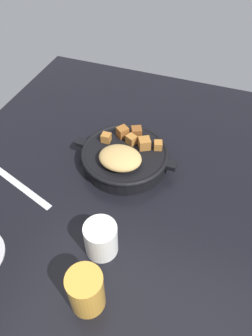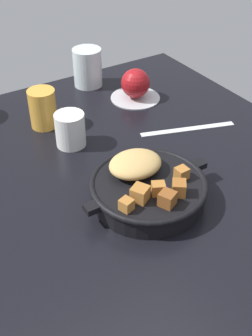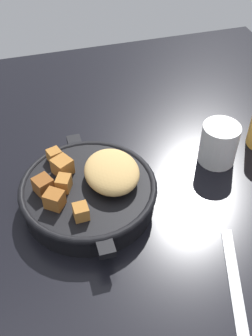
{
  "view_description": "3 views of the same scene",
  "coord_description": "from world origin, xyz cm",
  "px_view_note": "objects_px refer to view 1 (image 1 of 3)",
  "views": [
    {
      "loc": [
        -15.77,
        47.99,
        58.43
      ],
      "look_at": [
        0.66,
        3.0,
        7.84
      ],
      "focal_mm": 33.86,
      "sensor_mm": 36.0,
      "label": 1
    },
    {
      "loc": [
        -31.95,
        -55.25,
        54.04
      ],
      "look_at": [
        1.06,
        -2.27,
        6.65
      ],
      "focal_mm": 46.08,
      "sensor_mm": 36.0,
      "label": 2
    },
    {
      "loc": [
        48.09,
        -11.6,
        50.68
      ],
      "look_at": [
        2.33,
        1.4,
        4.7
      ],
      "focal_mm": 43.56,
      "sensor_mm": 36.0,
      "label": 3
    }
  ],
  "objects_px": {
    "butter_knife": "(18,184)",
    "white_creamer_pitcher": "(99,238)",
    "juice_glass_amber": "(86,291)",
    "cast_iron_skillet": "(125,156)"
  },
  "relations": [
    {
      "from": "butter_knife",
      "to": "white_creamer_pitcher",
      "type": "distance_m",
      "value": 0.27
    },
    {
      "from": "butter_knife",
      "to": "juice_glass_amber",
      "type": "xyz_separation_m",
      "value": [
        -0.28,
        0.19,
        0.04
      ]
    },
    {
      "from": "juice_glass_amber",
      "to": "butter_knife",
      "type": "bearing_deg",
      "value": -35.04
    },
    {
      "from": "juice_glass_amber",
      "to": "cast_iron_skillet",
      "type": "bearing_deg",
      "value": -80.58
    },
    {
      "from": "cast_iron_skillet",
      "to": "butter_knife",
      "type": "xyz_separation_m",
      "value": [
        0.22,
        0.15,
        -0.03
      ]
    },
    {
      "from": "cast_iron_skillet",
      "to": "white_creamer_pitcher",
      "type": "bearing_deg",
      "value": 98.37
    },
    {
      "from": "cast_iron_skillet",
      "to": "juice_glass_amber",
      "type": "height_order",
      "value": "juice_glass_amber"
    },
    {
      "from": "juice_glass_amber",
      "to": "white_creamer_pitcher",
      "type": "relative_size",
      "value": 1.2
    },
    {
      "from": "juice_glass_amber",
      "to": "white_creamer_pitcher",
      "type": "xyz_separation_m",
      "value": [
        0.02,
        -0.11,
        -0.01
      ]
    },
    {
      "from": "butter_knife",
      "to": "white_creamer_pitcher",
      "type": "bearing_deg",
      "value": 179.38
    }
  ]
}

